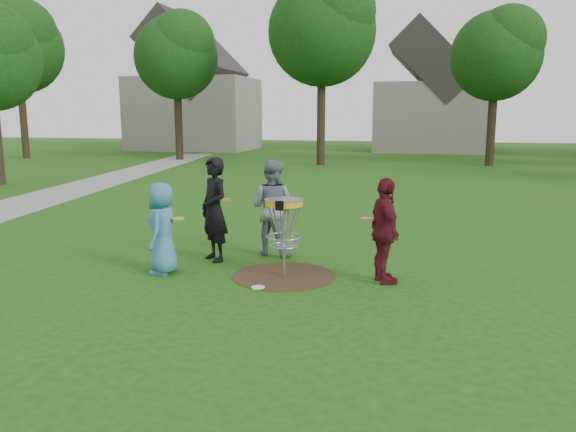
% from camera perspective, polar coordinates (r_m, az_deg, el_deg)
% --- Properties ---
extents(ground, '(100.00, 100.00, 0.00)m').
position_cam_1_polar(ground, '(9.73, -0.40, -6.11)').
color(ground, '#19470F').
rests_on(ground, ground).
extents(dirt_patch, '(1.80, 1.80, 0.01)m').
position_cam_1_polar(dirt_patch, '(9.73, -0.40, -6.09)').
color(dirt_patch, '#47331E').
rests_on(dirt_patch, ground).
extents(concrete_path, '(7.75, 39.92, 0.02)m').
position_cam_1_polar(concrete_path, '(21.14, -22.35, 2.08)').
color(concrete_path, '#9E9E99').
rests_on(concrete_path, ground).
extents(player_blue, '(0.59, 0.83, 1.60)m').
position_cam_1_polar(player_blue, '(9.97, -12.62, -1.24)').
color(player_blue, teal).
rests_on(player_blue, ground).
extents(player_black, '(0.85, 0.83, 1.97)m').
position_cam_1_polar(player_black, '(10.64, -7.50, 0.66)').
color(player_black, black).
rests_on(player_black, ground).
extents(player_grey, '(1.05, 0.90, 1.89)m').
position_cam_1_polar(player_grey, '(11.01, -1.60, 0.86)').
color(player_grey, slate).
rests_on(player_grey, ground).
extents(player_maroon, '(0.80, 1.11, 1.75)m').
position_cam_1_polar(player_maroon, '(9.28, 9.81, -1.51)').
color(player_maroon, '#58141B').
rests_on(player_maroon, ground).
extents(disc_on_grass, '(0.22, 0.22, 0.02)m').
position_cam_1_polar(disc_on_grass, '(9.09, -3.05, -7.26)').
color(disc_on_grass, white).
rests_on(disc_on_grass, ground).
extents(disc_golf_basket, '(0.66, 0.67, 1.38)m').
position_cam_1_polar(disc_golf_basket, '(9.49, -0.40, -0.20)').
color(disc_golf_basket, '#9EA0A5').
rests_on(disc_golf_basket, ground).
extents(held_discs, '(3.45, 1.63, 0.24)m').
position_cam_1_polar(held_discs, '(9.98, -2.91, 0.80)').
color(held_discs, yellow).
rests_on(held_discs, ground).
extents(tree_row, '(51.20, 17.42, 9.90)m').
position_cam_1_polar(tree_row, '(30.00, 9.97, 16.78)').
color(tree_row, '#38281C').
rests_on(tree_row, ground).
extents(house_row, '(44.50, 10.65, 11.62)m').
position_cam_1_polar(house_row, '(42.25, 16.81, 11.77)').
color(house_row, gray).
rests_on(house_row, ground).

